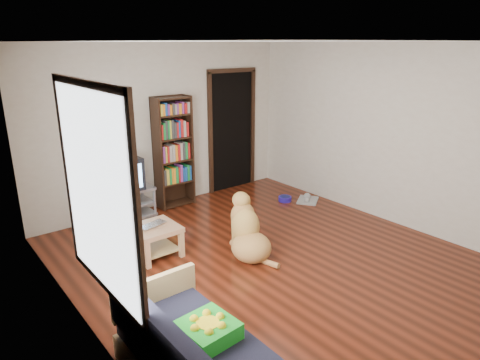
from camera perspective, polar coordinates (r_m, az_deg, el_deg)
ground at (r=5.49m, az=3.66°, el=-10.31°), size 5.00×5.00×0.00m
ceiling at (r=4.84m, az=4.30°, el=17.93°), size 5.00×5.00×0.00m
wall_back at (r=7.01m, az=-10.05°, el=6.99°), size 4.50×0.00×4.50m
wall_left at (r=3.93m, az=-21.12°, el=-2.59°), size 0.00×5.00×5.00m
wall_right at (r=6.71m, az=18.39°, el=5.86°), size 0.00×5.00×5.00m
green_cushion at (r=3.49m, az=-4.30°, el=-19.34°), size 0.42×0.42×0.13m
laptop at (r=5.45m, az=-11.17°, el=-6.05°), size 0.39×0.30×0.03m
dog_bowl at (r=7.36m, az=6.01°, el=-2.50°), size 0.22×0.22×0.08m
grey_rag at (r=7.42m, az=9.02°, el=-2.69°), size 0.51×0.49×0.03m
window at (r=3.41m, az=-18.60°, el=-1.74°), size 0.03×1.46×1.70m
doorway at (r=7.75m, az=-1.09°, el=6.93°), size 1.03×0.05×2.19m
tv_stand at (r=6.70m, az=-15.28°, el=-3.08°), size 0.90×0.45×0.50m
crt_tv at (r=6.57m, az=-15.69°, el=0.84°), size 0.55×0.52×0.58m
bookshelf at (r=6.96m, az=-8.93°, el=4.45°), size 0.60×0.30×1.80m
coffee_table at (r=5.53m, az=-11.23°, el=-7.21°), size 0.55×0.55×0.40m
dog at (r=5.46m, az=0.98°, el=-7.04°), size 0.64×0.98×0.80m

